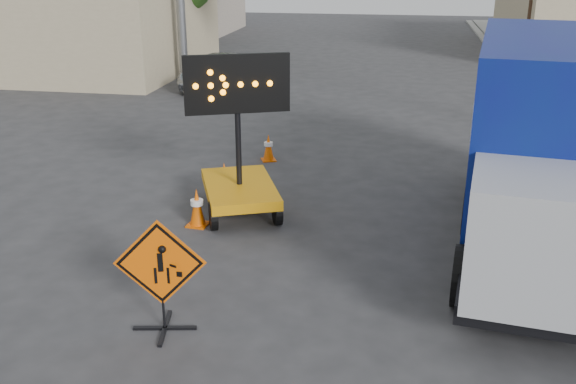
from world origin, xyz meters
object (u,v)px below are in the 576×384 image
(construction_sign, at_px, (161,273))
(arrow_board, at_px, (239,179))
(pickup_truck, at_px, (219,71))
(box_truck, at_px, (541,157))

(construction_sign, xyz_separation_m, arrow_board, (-0.03, 4.49, -0.18))
(pickup_truck, xyz_separation_m, box_truck, (9.63, -13.04, 1.03))
(construction_sign, height_order, box_truck, box_truck)
(pickup_truck, bearing_deg, arrow_board, -68.82)
(arrow_board, height_order, pickup_truck, arrow_board)
(construction_sign, distance_m, pickup_truck, 17.48)
(arrow_board, height_order, box_truck, box_truck)
(box_truck, bearing_deg, arrow_board, -177.93)
(arrow_board, xyz_separation_m, box_truck, (5.64, -0.53, 0.95))
(construction_sign, relative_size, box_truck, 0.21)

